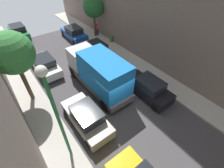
% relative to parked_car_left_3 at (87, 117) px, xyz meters
% --- Properties ---
extents(ground, '(32.00, 32.00, 0.00)m').
position_rel_parked_car_left_3_xyz_m(ground, '(2.70, -0.11, -0.72)').
color(ground, '#423F42').
extents(sidewalk_left, '(2.00, 44.00, 0.15)m').
position_rel_parked_car_left_3_xyz_m(sidewalk_left, '(-2.30, -0.11, -0.64)').
color(sidewalk_left, '#B7B2A8').
rests_on(sidewalk_left, ground).
extents(sidewalk_right, '(2.00, 44.00, 0.15)m').
position_rel_parked_car_left_3_xyz_m(sidewalk_right, '(7.70, -0.11, -0.64)').
color(sidewalk_right, '#B7B2A8').
rests_on(sidewalk_right, ground).
extents(parked_car_left_3, '(1.78, 4.20, 1.57)m').
position_rel_parked_car_left_3_xyz_m(parked_car_left_3, '(0.00, 0.00, 0.00)').
color(parked_car_left_3, gray).
rests_on(parked_car_left_3, ground).
extents(parked_car_left_4, '(1.78, 4.20, 1.57)m').
position_rel_parked_car_left_3_xyz_m(parked_car_left_4, '(0.00, 7.64, 0.00)').
color(parked_car_left_4, white).
rests_on(parked_car_left_4, ground).
extents(parked_car_left_5, '(1.78, 4.20, 1.57)m').
position_rel_parked_car_left_3_xyz_m(parked_car_left_5, '(0.00, 17.00, 0.00)').
color(parked_car_left_5, '#1E6638').
rests_on(parked_car_left_5, ground).
extents(parked_car_right_2, '(1.78, 4.20, 1.57)m').
position_rel_parked_car_left_3_xyz_m(parked_car_right_2, '(5.40, -0.49, 0.00)').
color(parked_car_right_2, black).
rests_on(parked_car_right_2, ground).
extents(parked_car_right_3, '(1.78, 4.20, 1.57)m').
position_rel_parked_car_left_3_xyz_m(parked_car_right_3, '(5.40, 7.01, 0.00)').
color(parked_car_right_3, silver).
rests_on(parked_car_right_3, ground).
extents(parked_car_right_4, '(1.78, 4.20, 1.57)m').
position_rel_parked_car_left_3_xyz_m(parked_car_right_4, '(5.40, 12.14, 0.00)').
color(parked_car_right_4, '#194799').
rests_on(parked_car_right_4, ground).
extents(delivery_truck, '(2.26, 6.60, 3.38)m').
position_rel_parked_car_left_3_xyz_m(delivery_truck, '(2.70, 2.48, 1.07)').
color(delivery_truck, '#4C4C51').
rests_on(delivery_truck, ground).
extents(pedestrian, '(0.40, 0.36, 1.72)m').
position_rel_parked_car_left_3_xyz_m(pedestrian, '(8.17, 10.99, 0.35)').
color(pedestrian, '#2D334C').
rests_on(pedestrian, sidewalk_right).
extents(street_tree_1, '(2.44, 2.44, 4.76)m').
position_rel_parked_car_left_3_xyz_m(street_tree_1, '(7.87, 11.04, 2.94)').
color(street_tree_1, brown).
rests_on(street_tree_1, sidewalk_right).
extents(street_tree_2, '(2.82, 2.82, 5.50)m').
position_rel_parked_car_left_3_xyz_m(street_tree_2, '(-2.25, 4.72, 3.49)').
color(street_tree_2, brown).
rests_on(street_tree_2, sidewalk_left).
extents(potted_plant_2, '(0.53, 0.53, 0.78)m').
position_rel_parked_car_left_3_xyz_m(potted_plant_2, '(8.47, 8.42, -0.12)').
color(potted_plant_2, brown).
rests_on(potted_plant_2, sidewalk_right).
extents(lamp_post, '(0.44, 0.44, 6.33)m').
position_rel_parked_car_left_3_xyz_m(lamp_post, '(-1.90, -1.26, 3.52)').
color(lamp_post, '#26723F').
rests_on(lamp_post, sidewalk_left).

